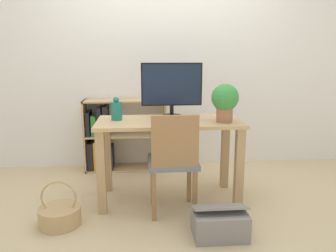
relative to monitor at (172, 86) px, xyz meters
name	(u,v)px	position (x,y,z in m)	size (l,w,h in m)	color
ground_plane	(169,198)	(-0.04, -0.17, -1.01)	(10.00, 10.00, 0.00)	#CCB284
wall_back	(162,54)	(-0.04, 0.86, 0.29)	(8.00, 0.05, 2.60)	silver
desk	(169,138)	(-0.04, -0.17, -0.44)	(1.25, 0.59, 0.73)	tan
monitor	(172,86)	(0.00, 0.00, 0.00)	(0.56, 0.17, 0.49)	black
keyboard	(173,120)	(-0.01, -0.20, -0.27)	(0.38, 0.15, 0.02)	#B2B2B7
vase	(116,110)	(-0.49, -0.13, -0.19)	(0.09, 0.09, 0.20)	#1E7266
potted_plant	(225,100)	(0.42, -0.30, -0.09)	(0.23, 0.23, 0.32)	#9E6647
chair	(173,160)	(-0.03, -0.47, -0.55)	(0.40, 0.40, 0.85)	slate
bookshelf	(110,139)	(-0.64, 0.68, -0.65)	(0.91, 0.28, 0.81)	tan
basket	(60,215)	(-0.92, -0.58, -0.93)	(0.32, 0.32, 0.36)	tan
storage_box	(220,223)	(0.27, -0.84, -0.91)	(0.39, 0.31, 0.25)	gray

